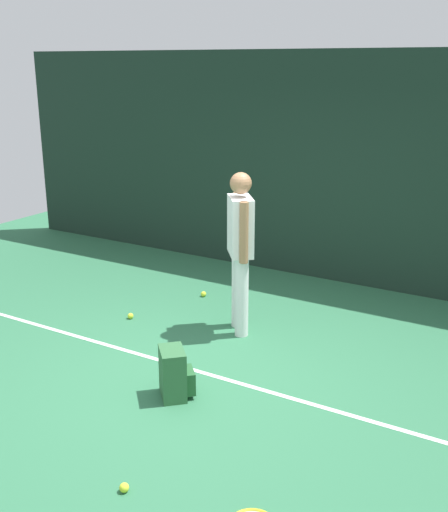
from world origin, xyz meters
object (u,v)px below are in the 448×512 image
(backpack, at_px, (175,374))
(tennis_ball_near_player, at_px, (130,316))
(tennis_ball_mid_court, at_px, (124,488))
(tennis_ball_by_fence, at_px, (204,294))
(tennis_player, at_px, (240,243))

(backpack, height_order, tennis_ball_near_player, backpack)
(backpack, xyz_separation_m, tennis_ball_mid_court, (0.42, -1.19, -0.18))
(tennis_ball_by_fence, height_order, tennis_ball_mid_court, same)
(tennis_ball_by_fence, bearing_deg, tennis_ball_near_player, -108.72)
(tennis_ball_by_fence, bearing_deg, tennis_ball_mid_court, -66.01)
(tennis_ball_mid_court, bearing_deg, tennis_ball_near_player, 127.96)
(backpack, xyz_separation_m, tennis_ball_near_player, (-1.39, 1.13, -0.18))
(tennis_ball_by_fence, bearing_deg, backpack, -63.55)
(backpack, xyz_separation_m, tennis_ball_by_fence, (-1.06, 2.12, -0.18))
(tennis_player, distance_m, backpack, 1.67)
(tennis_ball_by_fence, relative_size, tennis_ball_mid_court, 1.00)
(tennis_ball_by_fence, xyz_separation_m, tennis_ball_mid_court, (1.48, -3.31, 0.00))
(tennis_ball_near_player, relative_size, tennis_ball_by_fence, 1.00)
(tennis_player, xyz_separation_m, tennis_ball_near_player, (-1.20, -0.35, -0.93))
(tennis_ball_by_fence, bearing_deg, tennis_player, -36.62)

